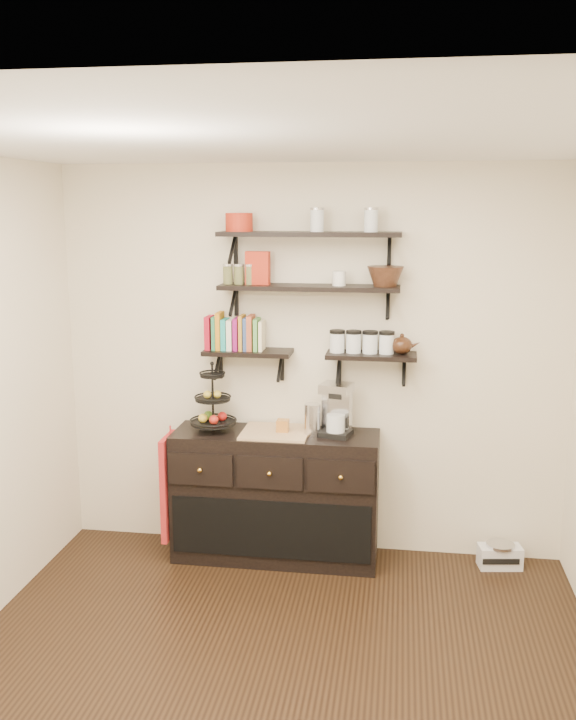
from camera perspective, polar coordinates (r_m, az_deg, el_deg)
The scene contains 21 objects.
floor at distance 4.20m, azimuth -1.47°, elevation -23.58°, with size 3.50×3.50×0.00m, color black.
ceiling at distance 3.46m, azimuth -1.71°, elevation 16.23°, with size 3.50×3.50×0.02m, color white.
back_wall at distance 5.28m, azimuth 1.73°, elevation -0.18°, with size 3.50×0.02×2.70m, color #EDE1C9.
shelf_top at distance 5.05m, azimuth 1.61°, elevation 9.37°, with size 1.20×0.27×0.23m.
shelf_mid at distance 5.07m, azimuth 1.59°, elevation 5.41°, with size 1.20×0.27×0.23m.
shelf_low_left at distance 5.22m, azimuth -3.00°, elevation 0.53°, with size 0.60×0.25×0.23m.
shelf_low_right at distance 5.12m, azimuth 6.25°, elevation 0.27°, with size 0.60×0.25×0.23m.
cookbooks at distance 5.21m, azimuth -3.74°, elevation 2.04°, with size 0.40×0.15×0.26m.
glass_canisters at distance 5.11m, azimuth 5.54°, elevation 1.25°, with size 0.43×0.10×0.13m.
sideboard at distance 5.34m, azimuth -0.92°, elevation -10.09°, with size 1.40×0.50×0.92m.
fruit_stand at distance 5.24m, azimuth -5.61°, elevation -3.59°, with size 0.31×0.31×0.46m.
candle at distance 5.17m, azimuth -0.39°, elevation -4.93°, with size 0.08×0.08×0.08m, color #A46425.
coffee_maker at distance 5.12m, azimuth 3.64°, elevation -3.76°, with size 0.23×0.23×0.36m.
thermal_carafe at distance 5.11m, azimuth 1.84°, elevation -4.50°, with size 0.11×0.11×0.22m, color silver.
apron at distance 5.39m, azimuth -8.88°, elevation -9.30°, with size 0.04×0.31×0.72m, color maroon.
radio at distance 5.53m, azimuth 15.57°, elevation -13.92°, with size 0.30×0.22×0.17m.
recipe_box at distance 5.11m, azimuth -2.28°, elevation 6.90°, with size 0.16×0.06×0.22m, color #AE2713.
walnut_bowl at distance 5.03m, azimuth 7.29°, elevation 6.23°, with size 0.24×0.24×0.13m, color black, non-canonical shape.
ramekins at distance 5.04m, azimuth 3.85°, elevation 6.12°, with size 0.09×0.09×0.10m, color white.
teapot at distance 5.10m, azimuth 8.52°, elevation 1.21°, with size 0.18×0.14×0.14m, color #331B0F, non-canonical shape.
red_pot at distance 5.12m, azimuth -3.68°, elevation 10.25°, with size 0.18×0.18×0.12m, color #AE2713.
Camera 1 is at (0.61, -3.39, 2.40)m, focal length 38.00 mm.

